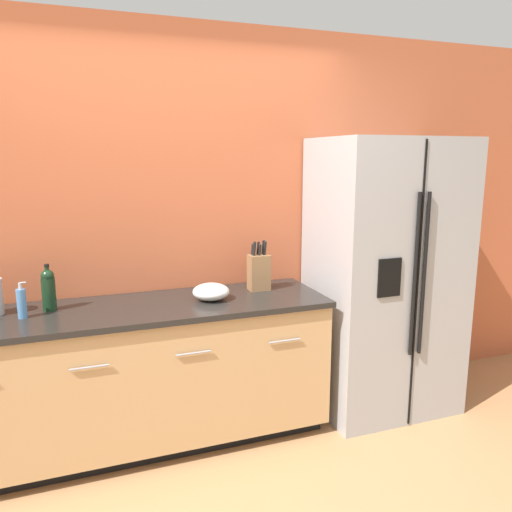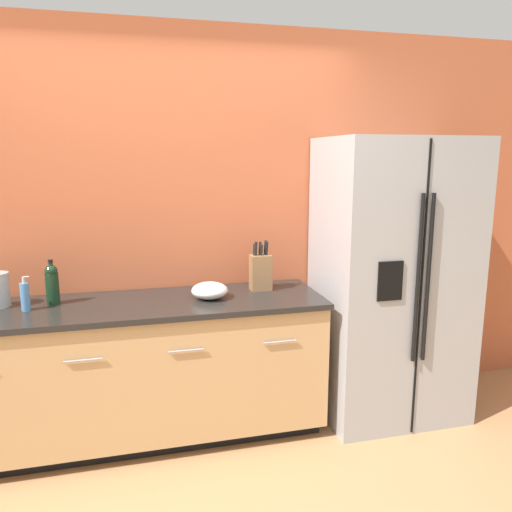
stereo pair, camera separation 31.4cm
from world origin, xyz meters
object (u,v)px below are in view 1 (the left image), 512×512
Objects in this scene: refrigerator at (384,277)px; soap_dispenser at (22,303)px; knife_block at (259,271)px; mixing_bowl at (211,292)px; wine_bottle at (48,289)px.

soap_dispenser is (-2.30, 0.03, 0.04)m from refrigerator.
knife_block is 0.39m from mixing_bowl.
mixing_bowl is (1.06, -0.01, -0.03)m from soap_dispenser.
soap_dispenser is (-0.13, -0.10, -0.04)m from wine_bottle.
refrigerator reaches higher than wine_bottle.
knife_block is at bearing 18.30° from mixing_bowl.
refrigerator is at bearing -1.00° from mixing_bowl.
knife_block is (-0.88, 0.14, 0.08)m from refrigerator.
wine_bottle is 1.34× the size of soap_dispenser.
mixing_bowl is (-1.24, 0.02, 0.01)m from refrigerator.
wine_bottle is at bearing 173.25° from mixing_bowl.
mixing_bowl is at bearing 179.00° from refrigerator.
soap_dispenser is at bearing -143.83° from wine_bottle.
mixing_bowl is at bearing -6.75° from wine_bottle.
knife_block reaches higher than wine_bottle.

